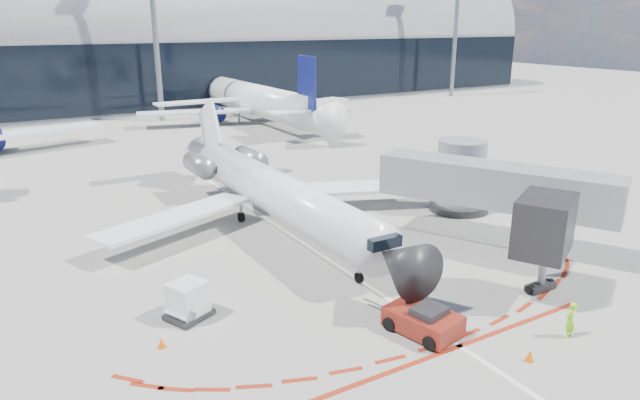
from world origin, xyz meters
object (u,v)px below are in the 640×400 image
regional_jet (269,189)px  ramp_worker (570,320)px  pushback_tug (423,320)px  uld_container (188,301)px

regional_jet → ramp_worker: (4.46, -18.48, -1.51)m
regional_jet → pushback_tug: (-0.37, -15.17, -1.75)m
pushback_tug → ramp_worker: size_ratio=3.08×
pushback_tug → uld_container: 9.99m
regional_jet → uld_container: (-8.30, -9.09, -1.47)m
regional_jet → pushback_tug: size_ratio=5.70×
regional_jet → ramp_worker: size_ratio=17.53×
regional_jet → uld_container: bearing=-132.4°
pushback_tug → ramp_worker: bearing=-47.5°
uld_container → regional_jet: bearing=23.0°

